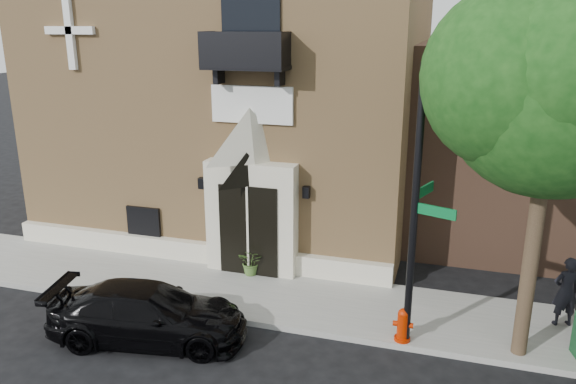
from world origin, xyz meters
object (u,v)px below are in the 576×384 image
street_sign (416,211)px  pedestrian_near (566,291)px  black_sedan (148,313)px  fire_hydrant (403,325)px

street_sign → pedestrian_near: size_ratio=3.58×
black_sedan → fire_hydrant: bearing=-86.6°
street_sign → fire_hydrant: street_sign is taller
black_sedan → street_sign: street_sign is taller
street_sign → fire_hydrant: bearing=-153.6°
street_sign → pedestrian_near: (3.43, 1.79, -2.23)m
black_sedan → street_sign: size_ratio=0.73×
pedestrian_near → fire_hydrant: bearing=8.4°
pedestrian_near → black_sedan: bearing=0.6°
street_sign → fire_hydrant: size_ratio=7.80×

